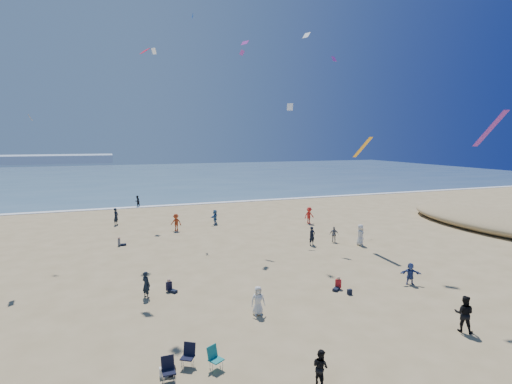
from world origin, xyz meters
name	(u,v)px	position (x,y,z in m)	size (l,w,h in m)	color
ground	(278,382)	(0.00, 0.00, 0.00)	(220.00, 220.00, 0.00)	tan
ocean	(135,176)	(0.00, 95.00, 0.03)	(220.00, 100.00, 0.06)	#476B84
surf_line	(156,206)	(0.00, 45.00, 0.04)	(220.00, 1.20, 0.08)	white
standing_flyers	(255,238)	(6.05, 19.22, 0.87)	(26.99, 47.08, 1.95)	black
seated_group	(233,307)	(0.13, 6.65, 0.42)	(14.07, 32.04, 0.84)	silver
chair_cluster	(191,362)	(-3.12, 1.83, 0.50)	(2.72, 1.52, 1.00)	black
white_tote	(164,372)	(-4.23, 1.97, 0.20)	(0.35, 0.20, 0.40)	white
black_backpack	(172,371)	(-3.91, 1.93, 0.19)	(0.30, 0.22, 0.38)	black
navy_bag	(350,292)	(7.84, 6.84, 0.17)	(0.28, 0.18, 0.34)	black
kites_aloft	(312,63)	(8.65, 13.97, 15.33)	(41.80, 42.78, 26.29)	#0A40C3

